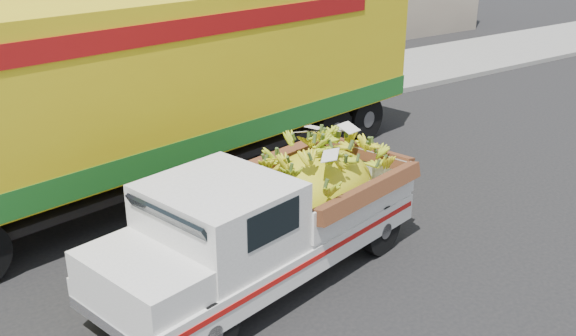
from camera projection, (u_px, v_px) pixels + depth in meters
ground at (198, 272)px, 9.89m from camera, size 100.00×100.00×0.00m
curb at (74, 159)px, 14.19m from camera, size 60.00×0.25×0.15m
sidewalk at (46, 134)px, 15.77m from camera, size 60.00×4.00×0.14m
pickup_truck at (281, 212)px, 9.61m from camera, size 5.50×2.95×1.83m
semi_trailer at (176, 82)px, 12.35m from camera, size 12.08×4.54×3.80m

